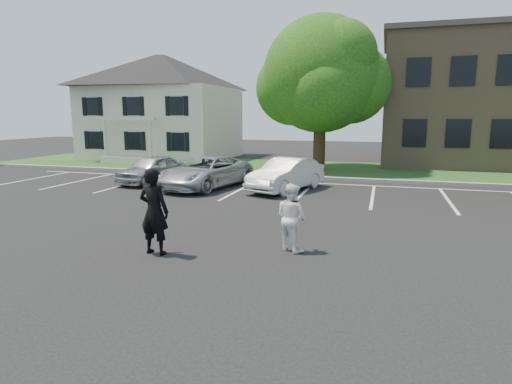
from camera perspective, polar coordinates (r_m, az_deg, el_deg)
ground_plane at (r=10.47m, az=-1.58°, el=-7.68°), size 90.00×90.00×0.00m
curb at (r=21.92m, az=8.24°, el=1.86°), size 40.00×0.30×0.15m
grass_strip at (r=25.85m, az=9.55°, el=3.01°), size 44.00×8.00×0.08m
stall_lines at (r=18.78m, az=11.09°, el=0.17°), size 34.00×5.36×0.01m
house at (r=33.57m, az=-12.34°, el=11.03°), size 10.30×9.22×7.60m
tree at (r=25.61m, az=8.90°, el=14.87°), size 7.80×7.20×8.80m
man_black_suit at (r=10.19m, az=-13.44°, el=-2.52°), size 0.78×0.55×2.04m
man_white_shirt at (r=10.26m, az=4.73°, el=-3.36°), size 1.00×0.94×1.63m
car_silver_west at (r=21.15m, az=-13.67°, el=3.01°), size 2.24×4.16×1.35m
car_silver_minivan at (r=19.29m, az=-6.71°, el=2.64°), size 3.39×5.42×1.40m
car_white_sedan at (r=18.44m, az=4.05°, el=2.32°), size 2.84×4.46×1.39m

